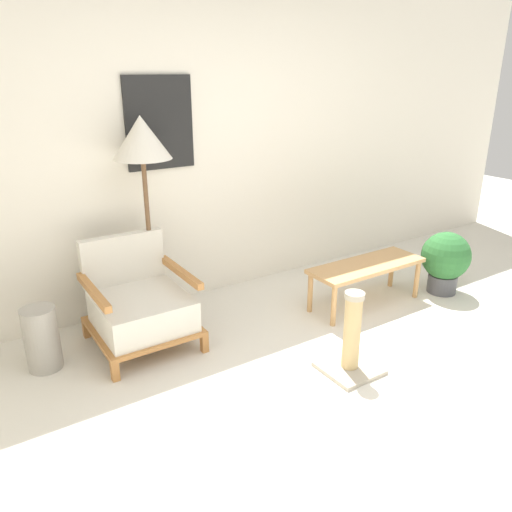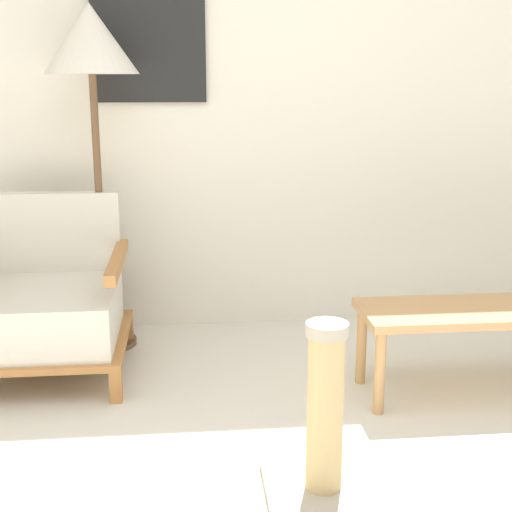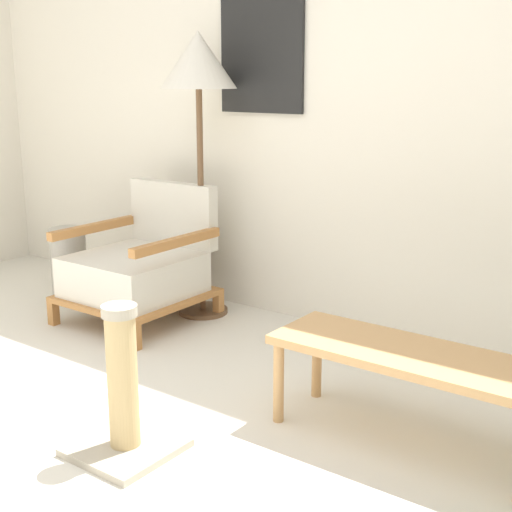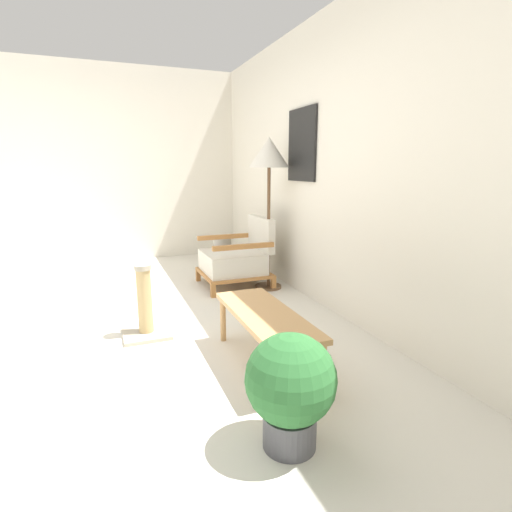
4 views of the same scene
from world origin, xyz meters
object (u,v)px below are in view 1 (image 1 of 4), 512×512
potted_plant (445,259)px  scratching_post (351,343)px  floor_lamp (142,148)px  coffee_table (367,269)px  vase (42,339)px  armchair (139,305)px

potted_plant → scratching_post: (-1.61, -0.49, -0.12)m
floor_lamp → potted_plant: 2.84m
potted_plant → coffee_table: bearing=165.4°
vase → potted_plant: 3.43m
coffee_table → scratching_post: (-0.82, -0.70, -0.13)m
armchair → vase: armchair is taller
armchair → potted_plant: size_ratio=1.35×
potted_plant → scratching_post: bearing=-163.0°
potted_plant → scratching_post: 1.69m
armchair → coffee_table: size_ratio=0.73×
potted_plant → floor_lamp: bearing=159.0°
floor_lamp → potted_plant: size_ratio=2.84×
armchair → potted_plant: (2.67, -0.64, 0.01)m
coffee_table → floor_lamp: bearing=156.1°
potted_plant → vase: bearing=168.5°
coffee_table → potted_plant: (0.79, -0.21, -0.01)m
coffee_table → vase: size_ratio=2.36×
floor_lamp → vase: bearing=-164.4°
scratching_post → coffee_table: bearing=40.3°
armchair → scratching_post: bearing=-47.1°
scratching_post → armchair: bearing=132.9°
armchair → vase: bearing=176.9°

